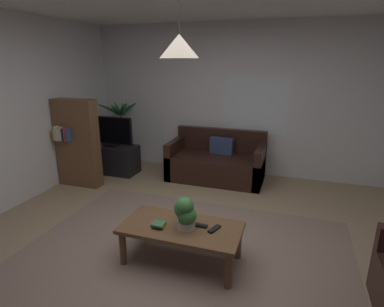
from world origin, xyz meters
name	(u,v)px	position (x,y,z in m)	size (l,w,h in m)	color
floor	(183,258)	(0.00, 0.00, -0.01)	(5.29, 5.52, 0.02)	#9E8466
rug	(176,268)	(0.00, -0.20, 0.00)	(3.44, 3.04, 0.01)	gray
wall_back	(238,100)	(0.00, 2.79, 1.30)	(5.41, 0.06, 2.59)	silver
window_pane	(255,105)	(0.31, 2.76, 1.23)	(1.10, 0.01, 0.99)	white
couch_under_window	(216,163)	(-0.23, 2.30, 0.28)	(1.59, 0.80, 0.82)	black
coffee_table	(181,231)	(0.01, -0.06, 0.34)	(1.19, 0.59, 0.40)	brown
book_on_table_0	(159,225)	(-0.20, -0.13, 0.41)	(0.14, 0.09, 0.03)	gold
book_on_table_1	(158,224)	(-0.20, -0.15, 0.44)	(0.12, 0.11, 0.02)	#387247
remote_on_table_0	(214,229)	(0.34, -0.02, 0.41)	(0.05, 0.16, 0.02)	black
remote_on_table_1	(200,225)	(0.18, -0.01, 0.41)	(0.05, 0.16, 0.02)	black
potted_plant_on_table	(185,212)	(0.06, -0.09, 0.58)	(0.23, 0.20, 0.33)	beige
tv_stand	(113,159)	(-2.09, 2.01, 0.25)	(0.90, 0.44, 0.50)	black
tv	(110,131)	(-2.09, 1.99, 0.77)	(0.85, 0.16, 0.53)	black
potted_palm_corner	(122,133)	(-2.16, 2.49, 0.63)	(0.81, 0.80, 1.32)	brown
bookshelf_corner	(77,143)	(-2.28, 1.33, 0.71)	(0.70, 0.31, 1.40)	brown
pendant_lamp	(179,46)	(0.01, -0.06, 2.09)	(0.34, 0.34, 0.60)	black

